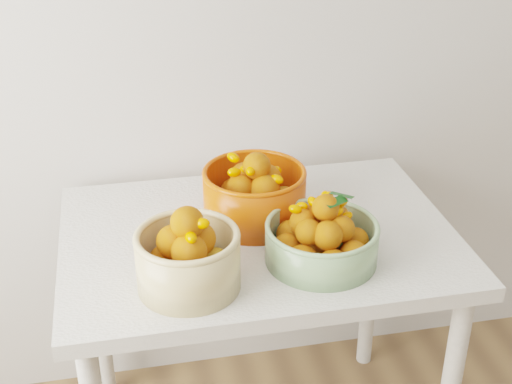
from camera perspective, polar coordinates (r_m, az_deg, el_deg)
table at (r=1.88m, az=0.19°, el=-5.75°), size 1.00×0.70×0.75m
bowl_cream at (r=1.59m, az=-5.45°, el=-5.24°), size 0.29×0.29×0.20m
bowl_green at (r=1.69m, az=5.26°, el=-3.73°), size 0.31×0.31×0.17m
bowl_orange at (r=1.85m, az=-0.15°, el=-0.13°), size 0.32×0.32×0.19m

